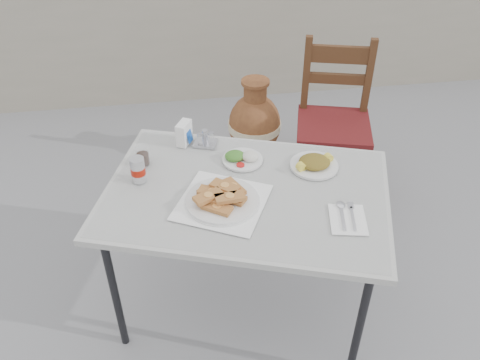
{
  "coord_description": "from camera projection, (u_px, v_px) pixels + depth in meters",
  "views": [
    {
      "loc": [
        -0.41,
        -1.64,
        2.17
      ],
      "look_at": [
        -0.15,
        0.15,
        0.79
      ],
      "focal_mm": 38.0,
      "sensor_mm": 36.0,
      "label": 1
    }
  ],
  "objects": [
    {
      "name": "pide_plate",
      "position": [
        222.0,
        196.0,
        2.17
      ],
      "size": [
        0.48,
        0.48,
        0.07
      ],
      "rotation": [
        0.0,
        0.0,
        -0.46
      ],
      "color": "white",
      "rests_on": "cafe_table"
    },
    {
      "name": "back_wall",
      "position": [
        216.0,
        27.0,
        4.25
      ],
      "size": [
        6.0,
        0.25,
        1.2
      ],
      "primitive_type": "cube",
      "color": "gray",
      "rests_on": "ground"
    },
    {
      "name": "cola_glass",
      "position": [
        143.0,
        157.0,
        2.39
      ],
      "size": [
        0.07,
        0.07,
        0.09
      ],
      "color": "white",
      "rests_on": "cafe_table"
    },
    {
      "name": "condiment_caddy",
      "position": [
        205.0,
        140.0,
        2.53
      ],
      "size": [
        0.13,
        0.12,
        0.08
      ],
      "rotation": [
        0.0,
        0.0,
        -0.32
      ],
      "color": "silver",
      "rests_on": "cafe_table"
    },
    {
      "name": "napkin_holder",
      "position": [
        184.0,
        133.0,
        2.52
      ],
      "size": [
        0.09,
        0.11,
        0.12
      ],
      "rotation": [
        0.0,
        0.0,
        -0.48
      ],
      "color": "white",
      "rests_on": "cafe_table"
    },
    {
      "name": "cutlery_napkin",
      "position": [
        347.0,
        217.0,
        2.11
      ],
      "size": [
        0.18,
        0.22,
        0.01
      ],
      "rotation": [
        0.0,
        0.0,
        -0.2
      ],
      "color": "white",
      "rests_on": "cafe_table"
    },
    {
      "name": "salad_rice_plate",
      "position": [
        242.0,
        158.0,
        2.42
      ],
      "size": [
        0.2,
        0.2,
        0.05
      ],
      "color": "silver",
      "rests_on": "cafe_table"
    },
    {
      "name": "cafe_table",
      "position": [
        246.0,
        200.0,
        2.29
      ],
      "size": [
        1.45,
        1.2,
        0.76
      ],
      "rotation": [
        0.0,
        0.0,
        -0.32
      ],
      "color": "black",
      "rests_on": "ground"
    },
    {
      "name": "terracotta_urn",
      "position": [
        255.0,
        126.0,
        3.57
      ],
      "size": [
        0.37,
        0.37,
        0.65
      ],
      "color": "brown",
      "rests_on": "ground"
    },
    {
      "name": "soda_can",
      "position": [
        138.0,
        170.0,
        2.27
      ],
      "size": [
        0.07,
        0.07,
        0.12
      ],
      "color": "silver",
      "rests_on": "cafe_table"
    },
    {
      "name": "ground",
      "position": [
        272.0,
        313.0,
        2.66
      ],
      "size": [
        80.0,
        80.0,
        0.0
      ],
      "primitive_type": "plane",
      "color": "slate",
      "rests_on": "ground"
    },
    {
      "name": "salad_chopped_plate",
      "position": [
        314.0,
        163.0,
        2.38
      ],
      "size": [
        0.23,
        0.23,
        0.05
      ],
      "color": "silver",
      "rests_on": "cafe_table"
    },
    {
      "name": "chair",
      "position": [
        334.0,
        121.0,
        3.18
      ],
      "size": [
        0.55,
        0.55,
        1.01
      ],
      "rotation": [
        0.0,
        0.0,
        -0.26
      ],
      "color": "#3D2010",
      "rests_on": "ground"
    }
  ]
}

